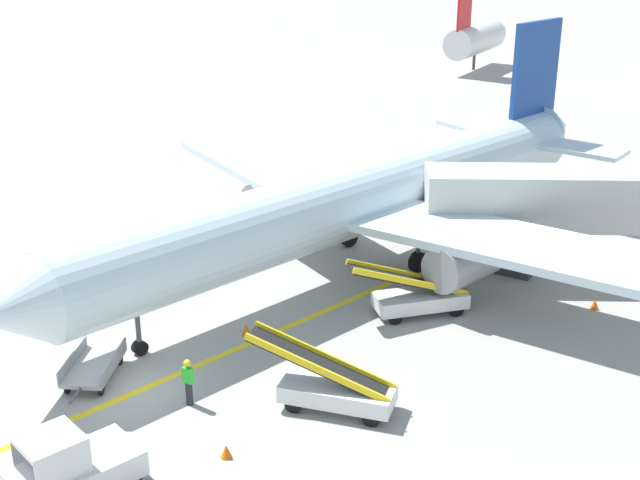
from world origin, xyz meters
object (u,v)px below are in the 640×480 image
Objects in this scene: jet_bridge at (591,200)px; safety_cone_nose_left at (226,451)px; ground_crew_marshaller at (188,381)px; airliner at (362,197)px; pushback_tug at (68,468)px; baggage_tug_near_wing at (137,261)px; belt_loader_forward_hold at (418,296)px; safety_cone_wingtip_left at (201,248)px; safety_cone_wingtip_right at (595,304)px; belt_loader_aft_hold at (334,388)px; safety_cone_nose_right at (263,331)px; baggage_cart_loaded at (94,367)px; safety_cone_tail_area at (246,329)px.

safety_cone_nose_left is (-5.74, -19.71, -3.32)m from jet_bridge.
airliner is at bearing 92.27° from ground_crew_marshaller.
airliner is 19.07m from pushback_tug.
belt_loader_forward_hold is (12.21, 3.33, -0.15)m from baggage_tug_near_wing.
pushback_tug is 18.45m from safety_cone_wingtip_left.
belt_loader_forward_hold is 7.49m from safety_cone_wingtip_right.
belt_loader_aft_hold is 11.73× the size of safety_cone_nose_right.
baggage_tug_near_wing is at bearing 160.23° from belt_loader_aft_hold.
jet_bridge is 20.46m from baggage_tug_near_wing.
safety_cone_nose_right and safety_cone_wingtip_right have the same top height.
belt_loader_aft_hold is 4.89m from ground_crew_marshaller.
belt_loader_forward_hold is 6.59m from safety_cone_nose_right.
pushback_tug is 9.10× the size of safety_cone_wingtip_right.
safety_cone_wingtip_left is (-16.67, -6.96, -3.32)m from jet_bridge.
baggage_cart_loaded is 20.33m from safety_cone_wingtip_right.
airliner is 5.97m from belt_loader_forward_hold.
jet_bridge is at bearing 58.11° from belt_loader_forward_hold.
safety_cone_wingtip_left is at bearing -157.34° from jet_bridge.
belt_loader_aft_hold reaches higher than safety_cone_tail_area.
baggage_cart_loaded is at bearing -126.26° from belt_loader_forward_hold.
belt_loader_forward_hold reaches higher than safety_cone_wingtip_left.
pushback_tug is 10.74m from safety_cone_tail_area.
belt_loader_aft_hold is at bearing -26.65° from safety_cone_tail_area.
airliner is at bearing 113.65° from belt_loader_aft_hold.
safety_cone_wingtip_right is 14.57m from safety_cone_tail_area.
belt_loader_forward_hold is 12.04m from safety_cone_nose_left.
safety_cone_wingtip_right is (18.08, 3.39, 0.00)m from safety_cone_wingtip_left.
airliner is at bearing -174.67° from safety_cone_wingtip_right.
belt_loader_aft_hold is 8.74m from baggage_cart_loaded.
jet_bridge is at bearing 26.54° from airliner.
baggage_tug_near_wing is 0.70× the size of baggage_cart_loaded.
airliner is at bearing 39.44° from baggage_tug_near_wing.
safety_cone_wingtip_left is at bearing 139.29° from safety_cone_tail_area.
safety_cone_tail_area is at bearing -127.45° from jet_bridge.
safety_cone_wingtip_left is 1.00× the size of safety_cone_tail_area.
safety_cone_nose_right is 1.00× the size of safety_cone_wingtip_left.
jet_bridge is 16.51m from safety_cone_tail_area.
belt_loader_aft_hold is (-4.26, -15.63, -2.77)m from jet_bridge.
pushback_tug is 5.54m from ground_crew_marshaller.
jet_bridge is 28.37× the size of safety_cone_nose_left.
baggage_cart_loaded is 8.50× the size of safety_cone_wingtip_right.
pushback_tug reaches higher than baggage_tug_near_wing.
safety_cone_tail_area is (2.74, 5.48, -0.25)m from baggage_cart_loaded.
airliner is at bearing 85.06° from safety_cone_tail_area.
ground_crew_marshaller reaches higher than baggage_cart_loaded.
airliner is 78.99× the size of safety_cone_wingtip_left.
jet_bridge reaches higher than safety_cone_nose_right.
safety_cone_wingtip_left is 18.40m from safety_cone_wingtip_right.
belt_loader_forward_hold is (-4.80, -7.72, -2.77)m from jet_bridge.
belt_loader_forward_hold is (4.31, -3.17, -2.64)m from airliner.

